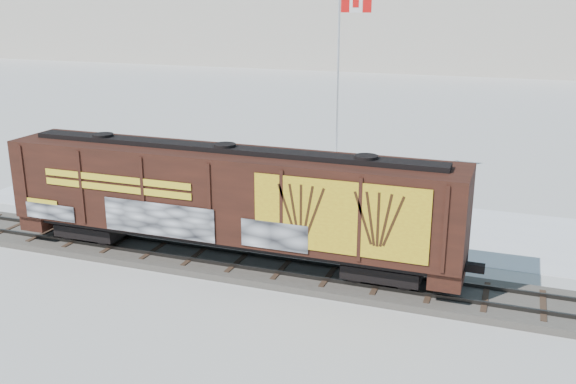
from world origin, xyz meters
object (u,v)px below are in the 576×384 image
at_px(flagpole, 339,117).
at_px(car_white, 289,204).
at_px(hopper_railcar, 226,196).
at_px(car_silver, 172,188).
at_px(car_dark, 395,216).

bearing_deg(flagpole, car_white, -95.07).
height_order(hopper_railcar, flagpole, flagpole).
bearing_deg(car_silver, car_dark, -104.19).
bearing_deg(hopper_railcar, car_silver, 133.91).
xyz_separation_m(flagpole, car_white, (-0.62, -6.94, -3.43)).
distance_m(car_white, car_dark, 5.50).
bearing_deg(hopper_railcar, car_white, 87.07).
bearing_deg(car_white, hopper_railcar, 166.29).
height_order(car_white, car_dark, car_dark).
height_order(hopper_railcar, car_white, hopper_railcar).
height_order(hopper_railcar, car_silver, hopper_railcar).
distance_m(hopper_railcar, flagpole, 13.63).
bearing_deg(car_dark, hopper_railcar, 150.97).
bearing_deg(car_silver, car_white, -104.83).
distance_m(flagpole, car_white, 7.77).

